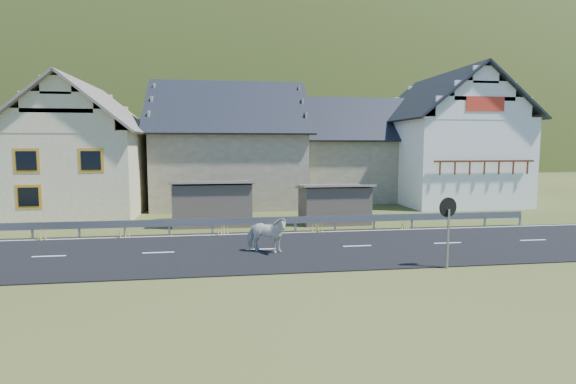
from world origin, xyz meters
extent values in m
plane|color=#324219|center=(0.00, 0.00, 0.00)|extent=(160.00, 160.00, 0.00)
cube|color=black|center=(0.00, 0.00, 0.02)|extent=(60.00, 7.00, 0.04)
cube|color=silver|center=(0.00, 0.00, 0.04)|extent=(60.00, 6.60, 0.01)
cube|color=#93969B|center=(0.00, 3.68, 0.58)|extent=(28.00, 0.08, 0.34)
cube|color=#93969B|center=(-10.00, 3.70, 0.35)|extent=(0.10, 0.06, 0.70)
cube|color=#93969B|center=(-8.00, 3.70, 0.35)|extent=(0.10, 0.06, 0.70)
cube|color=#93969B|center=(-6.00, 3.70, 0.35)|extent=(0.10, 0.06, 0.70)
cube|color=#93969B|center=(-4.00, 3.70, 0.35)|extent=(0.10, 0.06, 0.70)
cube|color=#93969B|center=(-2.00, 3.70, 0.35)|extent=(0.10, 0.06, 0.70)
cube|color=#93969B|center=(0.00, 3.70, 0.35)|extent=(0.10, 0.06, 0.70)
cube|color=#93969B|center=(2.00, 3.70, 0.35)|extent=(0.10, 0.06, 0.70)
cube|color=#93969B|center=(4.00, 3.70, 0.35)|extent=(0.10, 0.06, 0.70)
cube|color=#93969B|center=(6.00, 3.70, 0.35)|extent=(0.10, 0.06, 0.70)
cube|color=#93969B|center=(8.00, 3.70, 0.35)|extent=(0.10, 0.06, 0.70)
cube|color=#93969B|center=(10.00, 3.70, 0.35)|extent=(0.10, 0.06, 0.70)
cube|color=#93969B|center=(12.00, 3.70, 0.35)|extent=(0.10, 0.06, 0.70)
cube|color=#93969B|center=(14.00, 3.70, 0.35)|extent=(0.10, 0.06, 0.70)
cube|color=brown|center=(-2.00, 6.50, 1.10)|extent=(4.30, 3.30, 2.40)
cube|color=brown|center=(4.50, 6.00, 1.00)|extent=(3.80, 2.90, 2.20)
cube|color=#F6EAB5|center=(-10.00, 12.00, 2.50)|extent=(7.00, 9.00, 5.00)
cube|color=#C68520|center=(-11.60, 7.50, 3.40)|extent=(1.30, 0.12, 1.30)
cube|color=#C68520|center=(-8.40, 7.50, 3.40)|extent=(1.30, 0.12, 1.30)
cube|color=#C68520|center=(-11.60, 7.50, 1.50)|extent=(1.30, 0.12, 1.30)
cube|color=tan|center=(-12.00, 13.50, 6.56)|extent=(0.70, 0.70, 2.40)
cube|color=tan|center=(-1.00, 15.00, 2.50)|extent=(10.00, 9.00, 5.00)
cube|color=tan|center=(9.00, 17.00, 2.30)|extent=(9.00, 8.00, 4.60)
cube|color=white|center=(15.00, 14.00, 3.00)|extent=(8.00, 10.00, 6.00)
cube|color=red|center=(15.00, 8.97, 6.80)|extent=(2.60, 0.06, 0.90)
cube|color=#5F2E17|center=(15.00, 8.75, 3.20)|extent=(6.80, 0.12, 0.12)
ellipsoid|color=#273B14|center=(5.00, 180.00, -20.00)|extent=(440.00, 280.00, 260.00)
ellipsoid|color=black|center=(-55.00, 110.00, 6.00)|extent=(76.00, 50.00, 28.00)
imported|color=silver|center=(0.16, -0.60, 0.76)|extent=(1.40, 1.87, 1.44)
cylinder|color=#93969B|center=(6.08, -3.60, 1.03)|extent=(0.08, 0.08, 2.05)
cylinder|color=black|center=(6.08, -3.52, 2.10)|extent=(0.67, 0.18, 0.68)
cylinder|color=white|center=(6.08, -3.48, 2.10)|extent=(0.57, 0.14, 0.57)
camera|label=1|loc=(-1.47, -17.65, 4.19)|focal=28.00mm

